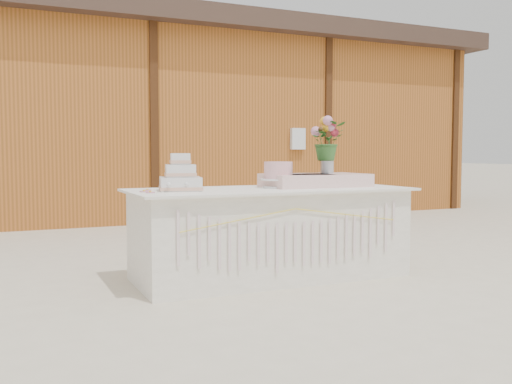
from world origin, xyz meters
The scene contains 9 objects.
ground centered at (0.00, 0.00, 0.00)m, with size 80.00×80.00×0.00m, color beige.
barn centered at (-0.01, 5.99, 1.68)m, with size 12.60×4.60×3.30m.
cake_table centered at (0.00, 0.00, 0.39)m, with size 2.40×1.00×0.77m.
wedding_cake centered at (-0.78, 0.04, 0.87)m, with size 0.40×0.40×0.30m.
pink_cake_stand centered at (0.09, 0.03, 0.90)m, with size 0.31×0.31×0.23m.
satin_runner centered at (0.48, 0.07, 0.83)m, with size 0.91×0.53×0.11m, color #FFCECD.
flower_vase centered at (0.62, 0.10, 0.97)m, with size 0.12×0.12×0.17m, color silver.
bouquet centered at (0.62, 0.10, 1.23)m, with size 0.32×0.28×0.36m, color #306127.
loose_flowers centered at (-1.03, 0.00, 0.78)m, with size 0.14×0.34×0.02m, color #CD7D94, non-canonical shape.
Camera 1 is at (-2.10, -4.38, 1.08)m, focal length 40.00 mm.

